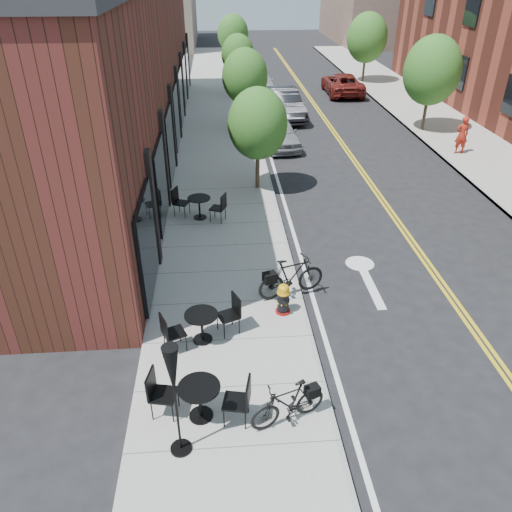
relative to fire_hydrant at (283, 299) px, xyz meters
name	(u,v)px	position (x,y,z in m)	size (l,w,h in m)	color
ground	(313,339)	(0.60, -0.96, -0.52)	(120.00, 120.00, 0.00)	black
sidewalk_near	(221,180)	(-1.40, 9.04, -0.46)	(4.00, 70.00, 0.12)	#9E9B93
sidewalk_far	(505,172)	(10.60, 9.04, -0.46)	(4.00, 70.00, 0.12)	#9E9B93
building_near	(113,74)	(-5.90, 13.04, 2.98)	(5.00, 28.00, 7.00)	#412015
tree_near_a	(258,124)	(0.00, 8.04, 2.08)	(2.20, 2.20, 3.81)	#382B1E
tree_near_b	(245,77)	(0.00, 16.04, 2.19)	(2.30, 2.30, 3.98)	#382B1E
tree_near_c	(238,54)	(0.00, 24.04, 2.01)	(2.10, 2.10, 3.67)	#382B1E
tree_near_d	(233,34)	(0.00, 32.04, 2.27)	(2.40, 2.40, 4.11)	#382B1E
tree_far_b	(432,71)	(9.20, 15.04, 2.53)	(2.80, 2.80, 4.62)	#382B1E
tree_far_c	(367,38)	(9.20, 27.04, 2.53)	(2.80, 2.80, 4.62)	#382B1E
fire_hydrant	(283,299)	(0.00, 0.00, 0.00)	(0.48, 0.48, 0.85)	maroon
bicycle_left	(288,403)	(-0.34, -3.44, 0.06)	(0.44, 1.55, 0.93)	black
bicycle_right	(291,277)	(0.30, 0.74, 0.16)	(0.53, 1.87, 1.12)	black
bistro_set_a	(200,397)	(-2.00, -3.19, 0.11)	(1.94, 0.96, 1.02)	black
bistro_set_b	(202,323)	(-2.00, -0.92, 0.08)	(1.82, 1.13, 0.97)	black
bistro_set_c	(199,205)	(-2.19, 5.52, 0.09)	(1.84, 1.12, 0.98)	black
patio_umbrella	(173,379)	(-2.35, -3.93, 1.33)	(0.39, 0.39, 2.42)	black
parked_car_a	(278,132)	(1.40, 13.29, 0.15)	(1.59, 3.95, 1.35)	gray
parked_car_b	(282,104)	(2.20, 18.21, 0.28)	(1.71, 4.91, 1.62)	black
parked_car_c	(259,82)	(1.40, 24.64, 0.16)	(1.91, 4.71, 1.37)	#A6A6AB
parked_car_far	(342,84)	(6.90, 23.67, 0.15)	(2.24, 4.86, 1.35)	maroon
pedestrian	(462,135)	(9.51, 11.31, 0.44)	(0.61, 0.40, 1.69)	#A92416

